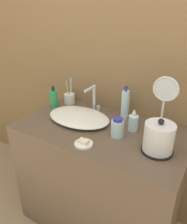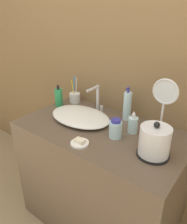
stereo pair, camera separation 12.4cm
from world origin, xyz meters
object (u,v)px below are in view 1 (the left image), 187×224
faucet (94,97)px  hand_cream_bottle (117,128)px  electric_kettle (158,139)px  lotion_bottle (125,105)px  mouthwash_bottle (133,122)px  vanity_mirror (164,102)px  shampoo_bottle (54,98)px  toothbrush_cup (70,98)px

faucet → hand_cream_bottle: bearing=-36.5°
electric_kettle → lotion_bottle: 0.41m
mouthwash_bottle → hand_cream_bottle: 0.12m
faucet → vanity_mirror: 0.52m
electric_kettle → vanity_mirror: 0.22m
electric_kettle → shampoo_bottle: bearing=169.9°
toothbrush_cup → shampoo_bottle: size_ratio=1.22×
faucet → electric_kettle: bearing=-24.8°
faucet → toothbrush_cup: toothbrush_cup is taller
lotion_bottle → mouthwash_bottle: (0.11, -0.13, -0.04)m
toothbrush_cup → mouthwash_bottle: size_ratio=1.52×
lotion_bottle → mouthwash_bottle: 0.18m
shampoo_bottle → vanity_mirror: size_ratio=0.49×
toothbrush_cup → hand_cream_bottle: (0.53, -0.24, 0.01)m
electric_kettle → toothbrush_cup: 0.82m
mouthwash_bottle → hand_cream_bottle: size_ratio=1.22×
electric_kettle → lotion_bottle: bearing=139.2°
toothbrush_cup → shampoo_bottle: (-0.05, -0.12, 0.03)m
toothbrush_cup → shampoo_bottle: toothbrush_cup is taller
electric_kettle → shampoo_bottle: (-0.83, 0.15, -0.01)m
faucet → lotion_bottle: size_ratio=0.84×
toothbrush_cup → lotion_bottle: 0.47m
toothbrush_cup → hand_cream_bottle: toothbrush_cup is taller
vanity_mirror → faucet: bearing=170.2°
hand_cream_bottle → shampoo_bottle: bearing=168.6°
faucet → toothbrush_cup: bearing=175.5°
hand_cream_bottle → mouthwash_bottle: bearing=64.2°
mouthwash_bottle → electric_kettle: bearing=-35.7°
toothbrush_cup → hand_cream_bottle: size_ratio=1.86×
lotion_bottle → hand_cream_bottle: 0.25m
electric_kettle → mouthwash_bottle: (-0.19, 0.14, -0.02)m
hand_cream_bottle → vanity_mirror: size_ratio=0.32×
shampoo_bottle → mouthwash_bottle: bearing=-0.8°
electric_kettle → lotion_bottle: (-0.31, 0.27, 0.02)m
faucet → mouthwash_bottle: size_ratio=1.34×
faucet → shampoo_bottle: 0.30m
vanity_mirror → lotion_bottle: bearing=159.2°
electric_kettle → toothbrush_cup: (-0.78, 0.27, -0.03)m
shampoo_bottle → mouthwash_bottle: shampoo_bottle is taller
shampoo_bottle → hand_cream_bottle: (0.58, -0.12, -0.02)m
lotion_bottle → mouthwash_bottle: bearing=-47.9°
shampoo_bottle → hand_cream_bottle: size_ratio=1.52×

